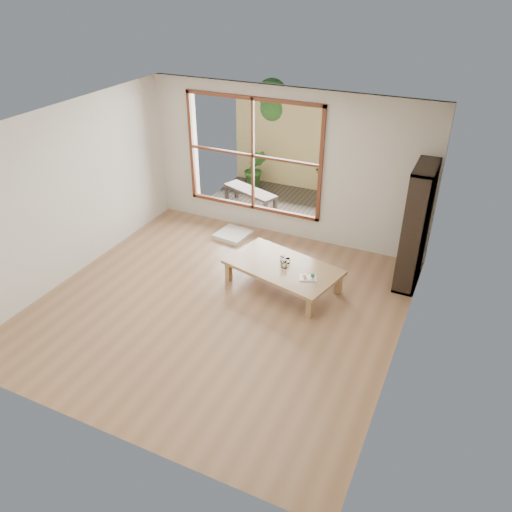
% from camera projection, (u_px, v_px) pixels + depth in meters
% --- Properties ---
extents(ground, '(5.00, 5.00, 0.00)m').
position_uv_depth(ground, '(220.00, 305.00, 7.22)').
color(ground, '#9F744F').
rests_on(ground, ground).
extents(low_table, '(1.85, 1.31, 0.37)m').
position_uv_depth(low_table, '(283.00, 268.00, 7.48)').
color(low_table, tan).
rests_on(low_table, ground).
extents(floor_cushion, '(0.60, 0.60, 0.08)m').
position_uv_depth(floor_cushion, '(233.00, 235.00, 8.99)').
color(floor_cushion, white).
rests_on(floor_cushion, ground).
extents(bookshelf, '(0.30, 0.85, 1.88)m').
position_uv_depth(bookshelf, '(416.00, 227.00, 7.29)').
color(bookshelf, black).
rests_on(bookshelf, ground).
extents(glass_tall, '(0.07, 0.07, 0.13)m').
position_uv_depth(glass_tall, '(283.00, 263.00, 7.39)').
color(glass_tall, silver).
rests_on(glass_tall, low_table).
extents(glass_mid, '(0.07, 0.07, 0.10)m').
position_uv_depth(glass_mid, '(285.00, 265.00, 7.38)').
color(glass_mid, silver).
rests_on(glass_mid, low_table).
extents(glass_short, '(0.07, 0.07, 0.08)m').
position_uv_depth(glass_short, '(288.00, 261.00, 7.50)').
color(glass_short, silver).
rests_on(glass_short, low_table).
extents(glass_small, '(0.06, 0.06, 0.08)m').
position_uv_depth(glass_small, '(282.00, 259.00, 7.55)').
color(glass_small, silver).
rests_on(glass_small, low_table).
extents(food_tray, '(0.30, 0.26, 0.08)m').
position_uv_depth(food_tray, '(309.00, 277.00, 7.15)').
color(food_tray, white).
rests_on(food_tray, low_table).
extents(deck, '(2.80, 2.00, 0.05)m').
position_uv_depth(deck, '(277.00, 204.00, 10.21)').
color(deck, '#373128').
rests_on(deck, ground).
extents(garden_bench, '(1.24, 0.75, 0.38)m').
position_uv_depth(garden_bench, '(250.00, 193.00, 9.86)').
color(garden_bench, black).
rests_on(garden_bench, deck).
extents(bamboo_fence, '(2.80, 0.06, 1.80)m').
position_uv_depth(bamboo_fence, '(296.00, 147.00, 10.53)').
color(bamboo_fence, tan).
rests_on(bamboo_fence, ground).
extents(shrub_right, '(0.89, 0.80, 0.89)m').
position_uv_depth(shrub_right, '(336.00, 181.00, 10.06)').
color(shrub_right, '#356123').
rests_on(shrub_right, deck).
extents(shrub_left, '(0.56, 0.50, 0.86)m').
position_uv_depth(shrub_left, '(255.00, 169.00, 10.68)').
color(shrub_left, '#356123').
rests_on(shrub_left, deck).
extents(garden_tree, '(1.04, 0.85, 2.22)m').
position_uv_depth(garden_tree, '(273.00, 106.00, 10.64)').
color(garden_tree, '#4C3D2D').
rests_on(garden_tree, ground).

